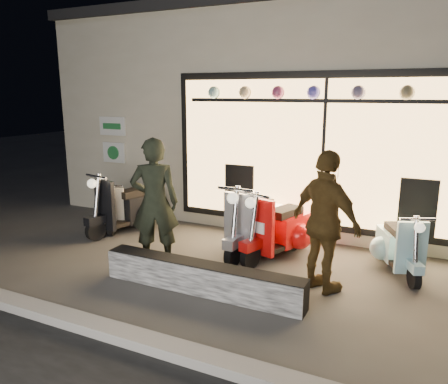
{
  "coord_description": "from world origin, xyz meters",
  "views": [
    {
      "loc": [
        2.43,
        -5.24,
        2.53
      ],
      "look_at": [
        -0.38,
        0.6,
        1.05
      ],
      "focal_mm": 35.0,
      "sensor_mm": 36.0,
      "label": 1
    }
  ],
  "objects_px": {
    "scooter_red": "(283,228)",
    "man": "(155,203)",
    "graffiti_barrier": "(202,278)",
    "scooter_silver": "(256,223)",
    "woman": "(326,223)"
  },
  "relations": [
    {
      "from": "scooter_silver",
      "to": "graffiti_barrier",
      "type": "bearing_deg",
      "value": -88.37
    },
    {
      "from": "man",
      "to": "scooter_red",
      "type": "bearing_deg",
      "value": -170.37
    },
    {
      "from": "graffiti_barrier",
      "to": "woman",
      "type": "bearing_deg",
      "value": 28.19
    },
    {
      "from": "graffiti_barrier",
      "to": "woman",
      "type": "distance_m",
      "value": 1.74
    },
    {
      "from": "scooter_silver",
      "to": "scooter_red",
      "type": "height_order",
      "value": "scooter_silver"
    },
    {
      "from": "scooter_red",
      "to": "scooter_silver",
      "type": "bearing_deg",
      "value": -165.07
    },
    {
      "from": "man",
      "to": "graffiti_barrier",
      "type": "bearing_deg",
      "value": 125.1
    },
    {
      "from": "man",
      "to": "woman",
      "type": "distance_m",
      "value": 2.47
    },
    {
      "from": "scooter_red",
      "to": "man",
      "type": "height_order",
      "value": "man"
    },
    {
      "from": "scooter_red",
      "to": "man",
      "type": "distance_m",
      "value": 2.06
    },
    {
      "from": "scooter_silver",
      "to": "woman",
      "type": "distance_m",
      "value": 1.76
    },
    {
      "from": "graffiti_barrier",
      "to": "man",
      "type": "xyz_separation_m",
      "value": [
        -1.07,
        0.55,
        0.76
      ]
    },
    {
      "from": "man",
      "to": "woman",
      "type": "bearing_deg",
      "value": 156.8
    },
    {
      "from": "scooter_red",
      "to": "woman",
      "type": "relative_size",
      "value": 0.81
    },
    {
      "from": "graffiti_barrier",
      "to": "scooter_silver",
      "type": "bearing_deg",
      "value": 88.46
    }
  ]
}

